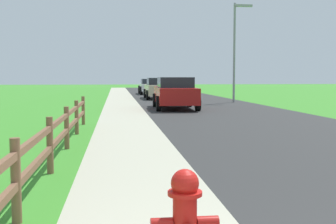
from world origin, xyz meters
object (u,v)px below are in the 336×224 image
(parked_suv_red, at_px, (175,93))
(street_lamp, at_px, (236,44))
(parked_car_beige, at_px, (160,88))
(fire_hydrant, at_px, (185,216))
(parked_car_white, at_px, (150,86))

(parked_suv_red, distance_m, street_lamp, 7.19)
(parked_suv_red, height_order, parked_car_beige, parked_suv_red)
(fire_hydrant, relative_size, parked_car_white, 0.19)
(fire_hydrant, bearing_deg, parked_car_beige, 84.63)
(parked_suv_red, bearing_deg, parked_car_beige, 88.68)
(fire_hydrant, xyz_separation_m, parked_car_white, (2.55, 35.75, 0.32))
(fire_hydrant, height_order, street_lamp, street_lamp)
(fire_hydrant, bearing_deg, street_lamp, 73.04)
(parked_car_white, height_order, street_lamp, street_lamp)
(parked_car_beige, bearing_deg, street_lamp, -49.72)
(parked_car_beige, bearing_deg, parked_suv_red, -91.32)
(parked_car_beige, bearing_deg, fire_hydrant, -95.37)
(parked_car_beige, height_order, parked_car_white, parked_car_beige)
(parked_suv_red, relative_size, parked_car_beige, 0.98)
(fire_hydrant, height_order, parked_car_white, parked_car_white)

